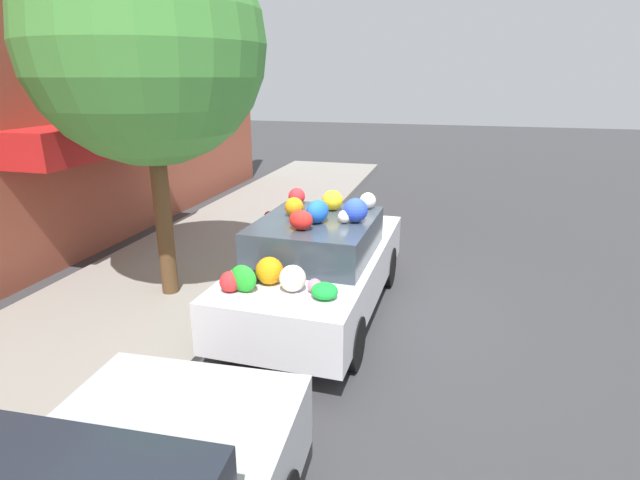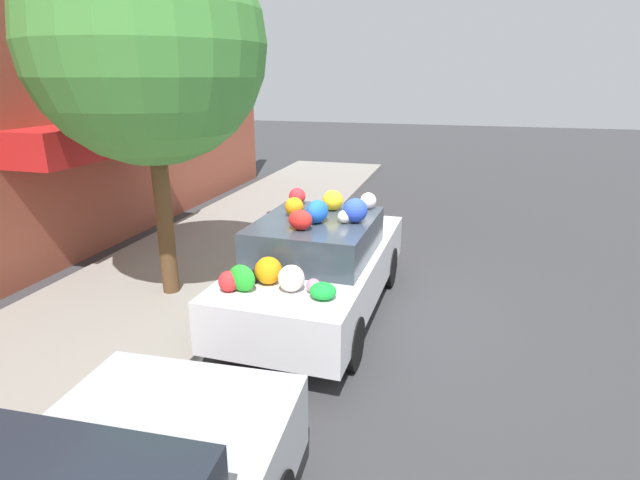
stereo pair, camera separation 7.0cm
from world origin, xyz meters
The scene contains 6 objects.
ground_plane centered at (0.00, 0.00, 0.00)m, with size 60.00×60.00×0.00m, color #38383A.
sidewalk_curb centered at (0.00, 2.70, 0.06)m, with size 24.00×3.20×0.12m.
building_facade centered at (0.06, 4.92, 3.07)m, with size 18.00×1.20×6.24m.
street_tree centered at (-0.15, 2.35, 3.59)m, with size 3.13×3.13×5.05m.
fire_hydrant centered at (2.19, 1.64, 0.46)m, with size 0.20×0.20×0.70m.
art_car centered at (-0.06, 0.06, 0.76)m, with size 4.06×1.78×1.73m.
Camera 2 is at (-6.20, -1.69, 3.21)m, focal length 28.00 mm.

